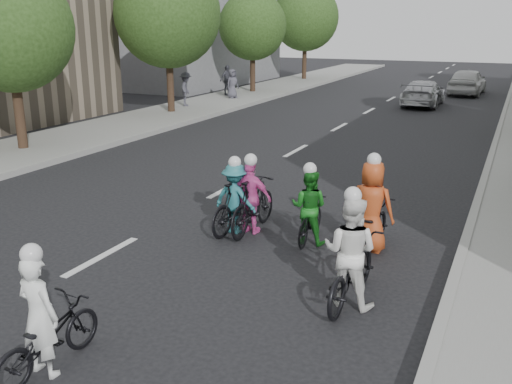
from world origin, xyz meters
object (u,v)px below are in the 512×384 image
Objects in this scene: cyclist_3 at (252,202)px; follow_car_lead at (423,93)px; spectator_2 at (232,84)px; follow_car_trail at (467,81)px; cyclist_2 at (310,212)px; cyclist_0 at (350,262)px; spectator_1 at (227,80)px; cyclist_4 at (45,330)px; cyclist_1 at (236,202)px; spectator_0 at (186,89)px; cyclist_5 at (371,216)px.

cyclist_3 is 0.42× the size of follow_car_lead.
follow_car_trail is at bearing -32.17° from spectator_2.
cyclist_2 is at bearing 179.81° from cyclist_3.
cyclist_0 reaches higher than cyclist_2.
cyclist_2 is 0.95× the size of spectator_1.
cyclist_2 is 21.33m from spectator_2.
cyclist_2 is at bearing 92.94° from follow_car_lead.
spectator_1 is 1.08× the size of spectator_2.
cyclist_4 is 26.12m from follow_car_lead.
cyclist_1 is 20.74m from follow_car_lead.
cyclist_2 is 0.95× the size of cyclist_4.
spectator_1 is at bearing -61.46° from cyclist_2.
follow_car_lead is 10.17m from spectator_2.
spectator_2 is (0.69, 3.74, -0.05)m from spectator_0.
cyclist_4 reaches higher than cyclist_2.
spectator_1 is (-13.08, 19.14, 0.34)m from cyclist_5.
spectator_2 is (-9.58, 23.71, 0.39)m from cyclist_4.
cyclist_3 is at bearing -4.60° from cyclist_2.
cyclist_4 reaches higher than follow_car_trail.
follow_car_trail is 2.70× the size of spectator_1.
cyclist_5 is (2.43, 0.09, 0.02)m from cyclist_3.
cyclist_3 is 21.98m from spectator_1.
spectator_2 is (-12.22, 18.13, 0.28)m from cyclist_5.
cyclist_5 is at bearing -177.42° from cyclist_2.
follow_car_trail is (-0.75, 26.55, 0.12)m from cyclist_5.
spectator_1 reaches higher than spectator_2.
cyclist_2 is at bearing -165.14° from spectator_0.
cyclist_0 is 0.43× the size of follow_car_trail.
follow_car_trail is 14.39m from spectator_1.
spectator_1 reaches higher than spectator_0.
cyclist_3 is 1.12× the size of cyclist_4.
spectator_2 reaches higher than cyclist_2.
cyclist_3 is 2.43m from cyclist_5.
spectator_0 is (-13.15, 16.66, 0.32)m from cyclist_0.
cyclist_4 is 32.18m from follow_car_trail.
cyclist_3 is 1.01× the size of cyclist_5.
follow_car_lead is (-2.34, 20.54, -0.00)m from cyclist_5.
cyclist_3 is (0.31, 0.11, 0.01)m from cyclist_1.
spectator_0 is 3.80m from spectator_2.
spectator_1 reaches higher than follow_car_trail.
cyclist_0 is at bearing 152.17° from cyclist_1.
cyclist_4 is at bearing 68.49° from cyclist_5.
cyclist_0 is 21.23m from spectator_0.
cyclist_1 reaches higher than follow_car_trail.
cyclist_1 is 1.18× the size of spectator_2.
follow_car_lead is at bearing -89.95° from cyclist_2.
cyclist_2 is at bearing -127.30° from spectator_2.
cyclist_1 is 17.79m from spectator_0.
cyclist_5 reaches higher than cyclist_1.
spectator_0 is at bearing -52.88° from cyclist_3.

